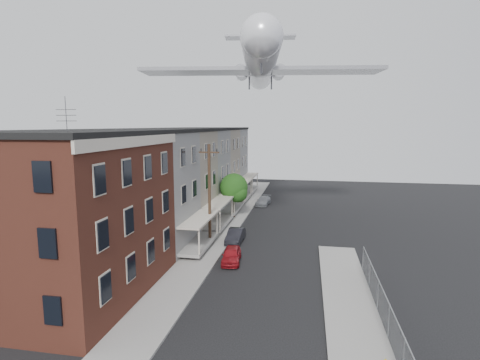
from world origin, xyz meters
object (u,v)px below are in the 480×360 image
object	(u,v)px
utility_pole	(209,194)
car_near	(231,255)
car_mid	(235,236)
car_far	(263,201)
airplane	(261,64)
street_tree	(235,189)

from	to	relation	value
utility_pole	car_near	world-z (taller)	utility_pole
car_mid	car_far	distance (m)	16.59
utility_pole	car_mid	world-z (taller)	utility_pole
utility_pole	airplane	world-z (taller)	airplane
airplane	car_far	bearing A→B (deg)	92.84
utility_pole	street_tree	size ratio (longest dim) A/B	1.73
street_tree	car_far	xyz separation A→B (m)	(2.38, 7.78, -2.89)
street_tree	car_mid	size ratio (longest dim) A/B	1.38
car_near	airplane	size ratio (longest dim) A/B	0.12
car_mid	airplane	bearing A→B (deg)	84.86
car_near	car_far	world-z (taller)	car_near
street_tree	car_near	xyz separation A→B (m)	(2.43, -13.84, -2.86)
utility_pole	car_near	bearing A→B (deg)	-54.84
car_near	car_mid	bearing A→B (deg)	91.17
airplane	street_tree	bearing A→B (deg)	-158.91
street_tree	car_mid	world-z (taller)	street_tree
utility_pole	car_near	distance (m)	6.29
airplane	utility_pole	bearing A→B (deg)	-105.49
car_near	airplane	xyz separation A→B (m)	(0.28, 14.89, 16.75)
street_tree	car_near	world-z (taller)	street_tree
street_tree	car_near	distance (m)	14.34
street_tree	car_mid	distance (m)	9.41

